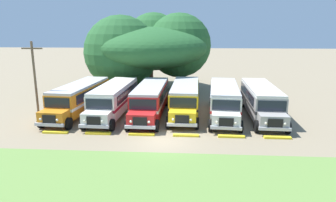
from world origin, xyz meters
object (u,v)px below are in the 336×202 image
object	(u,v)px
parked_bus_slot_0	(80,97)
parked_bus_slot_3	(185,97)
parked_bus_slot_1	(114,98)
parked_bus_slot_4	(224,99)
utility_pole	(35,79)
broad_shade_tree	(149,47)
parked_bus_slot_2	(151,98)
parked_bus_slot_5	(261,99)

from	to	relation	value
parked_bus_slot_0	parked_bus_slot_3	world-z (taller)	same
parked_bus_slot_0	parked_bus_slot_1	bearing A→B (deg)	91.76
parked_bus_slot_0	parked_bus_slot_4	distance (m)	13.82
parked_bus_slot_4	utility_pole	world-z (taller)	utility_pole
broad_shade_tree	utility_pole	world-z (taller)	broad_shade_tree
parked_bus_slot_0	parked_bus_slot_4	size ratio (longest dim) A/B	1.00
parked_bus_slot_1	broad_shade_tree	bearing A→B (deg)	173.41
utility_pole	broad_shade_tree	bearing A→B (deg)	61.28
parked_bus_slot_1	parked_bus_slot_2	xyz separation A→B (m)	(3.50, 0.08, 0.00)
parked_bus_slot_3	parked_bus_slot_4	world-z (taller)	same
parked_bus_slot_4	utility_pole	distance (m)	17.02
parked_bus_slot_1	parked_bus_slot_2	size ratio (longest dim) A/B	1.00
parked_bus_slot_4	broad_shade_tree	xyz separation A→B (m)	(-8.55, 11.82, 4.06)
parked_bus_slot_1	parked_bus_slot_3	size ratio (longest dim) A/B	1.00
parked_bus_slot_3	parked_bus_slot_4	size ratio (longest dim) A/B	0.99
parked_bus_slot_1	broad_shade_tree	size ratio (longest dim) A/B	0.68
parked_bus_slot_2	broad_shade_tree	bearing A→B (deg)	-171.13
parked_bus_slot_0	parked_bus_slot_4	bearing A→B (deg)	95.11
parked_bus_slot_2	utility_pole	size ratio (longest dim) A/B	1.56
parked_bus_slot_5	parked_bus_slot_4	bearing A→B (deg)	-87.42
parked_bus_slot_0	parked_bus_slot_5	world-z (taller)	same
parked_bus_slot_4	broad_shade_tree	world-z (taller)	broad_shade_tree
parked_bus_slot_1	parked_bus_slot_2	bearing A→B (deg)	93.58
parked_bus_slot_3	parked_bus_slot_5	size ratio (longest dim) A/B	1.00
broad_shade_tree	parked_bus_slot_5	bearing A→B (deg)	-44.56
broad_shade_tree	parked_bus_slot_0	bearing A→B (deg)	-113.78
parked_bus_slot_4	broad_shade_tree	size ratio (longest dim) A/B	0.68
parked_bus_slot_0	broad_shade_tree	bearing A→B (deg)	160.74
parked_bus_slot_4	parked_bus_slot_5	world-z (taller)	same
parked_bus_slot_1	parked_bus_slot_3	world-z (taller)	same
parked_bus_slot_5	broad_shade_tree	size ratio (longest dim) A/B	0.68
parked_bus_slot_2	parked_bus_slot_5	bearing A→B (deg)	92.55
broad_shade_tree	parked_bus_slot_2	bearing A→B (deg)	-82.30
parked_bus_slot_1	broad_shade_tree	distance (m)	12.93
parked_bus_slot_1	broad_shade_tree	world-z (taller)	broad_shade_tree
parked_bus_slot_3	utility_pole	distance (m)	13.60
parked_bus_slot_4	utility_pole	bearing A→B (deg)	-75.57
parked_bus_slot_5	utility_pole	size ratio (longest dim) A/B	1.56
parked_bus_slot_3	utility_pole	size ratio (longest dim) A/B	1.56
parked_bus_slot_0	broad_shade_tree	xyz separation A→B (m)	(5.27, 11.96, 4.06)
parked_bus_slot_5	broad_shade_tree	xyz separation A→B (m)	(-11.98, 11.79, 4.06)
parked_bus_slot_1	parked_bus_slot_3	xyz separation A→B (m)	(6.77, 0.87, 0.00)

